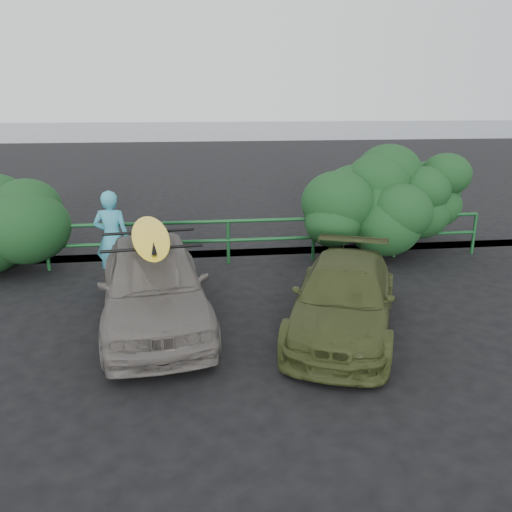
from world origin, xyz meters
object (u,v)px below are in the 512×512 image
at_px(olive_vehicle, 344,297).
at_px(man, 112,238).
at_px(guardrail, 184,243).
at_px(surfboard, 150,236).
at_px(sedan, 153,283).

bearing_deg(olive_vehicle, man, 168.27).
height_order(guardrail, surfboard, surfboard).
relative_size(olive_vehicle, surfboard, 1.36).
relative_size(sedan, surfboard, 1.48).
distance_m(sedan, man, 2.24).
bearing_deg(surfboard, man, 107.82).
distance_m(guardrail, surfboard, 3.25).
height_order(olive_vehicle, surfboard, surfboard).
relative_size(sedan, man, 2.18).
bearing_deg(guardrail, olive_vehicle, -54.65).
bearing_deg(guardrail, sedan, -98.68).
bearing_deg(olive_vehicle, surfboard, -169.95).
bearing_deg(surfboard, guardrail, 74.19).
bearing_deg(guardrail, surfboard, -98.68).
bearing_deg(sedan, guardrail, 74.19).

